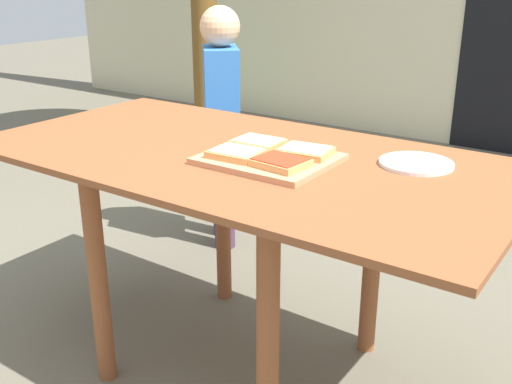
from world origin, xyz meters
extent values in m
plane|color=#686251|center=(0.00, 0.00, 0.00)|extent=(16.00, 16.00, 0.00)
cube|color=brown|center=(0.00, 0.00, 0.68)|extent=(1.51, 0.78, 0.02)
cylinder|color=brown|center=(-0.29, -0.29, 0.34)|extent=(0.05, 0.05, 0.67)
cylinder|color=brown|center=(0.29, -0.29, 0.34)|extent=(0.05, 0.05, 0.67)
cylinder|color=brown|center=(-0.29, 0.29, 0.34)|extent=(0.05, 0.05, 0.67)
cylinder|color=brown|center=(0.29, 0.29, 0.34)|extent=(0.05, 0.05, 0.67)
cube|color=tan|center=(0.11, -0.02, 0.70)|extent=(0.33, 0.28, 0.02)
cube|color=#DF9B58|center=(0.05, -0.08, 0.72)|extent=(0.14, 0.12, 0.02)
cube|color=beige|center=(0.05, -0.08, 0.73)|extent=(0.12, 0.10, 0.00)
cube|color=#DF9B58|center=(0.19, 0.04, 0.72)|extent=(0.14, 0.12, 0.02)
cube|color=beige|center=(0.19, 0.04, 0.73)|extent=(0.13, 0.11, 0.00)
cube|color=#DF9B58|center=(0.18, -0.07, 0.72)|extent=(0.14, 0.12, 0.02)
cube|color=red|center=(0.18, -0.07, 0.73)|extent=(0.13, 0.11, 0.00)
cube|color=#DF9B58|center=(0.03, 0.04, 0.72)|extent=(0.14, 0.11, 0.02)
cube|color=beige|center=(0.03, 0.04, 0.73)|extent=(0.12, 0.10, 0.00)
cylinder|color=white|center=(0.44, 0.17, 0.70)|extent=(0.19, 0.19, 0.01)
cylinder|color=#4B324D|center=(-0.65, 0.75, 0.22)|extent=(0.09, 0.09, 0.45)
cylinder|color=#4B324D|center=(-0.56, 0.64, 0.22)|extent=(0.09, 0.09, 0.45)
cube|color=blue|center=(-0.60, 0.69, 0.66)|extent=(0.26, 0.27, 0.42)
sphere|color=#E8B687|center=(-0.60, 0.69, 0.95)|extent=(0.16, 0.16, 0.16)
cylinder|color=brown|center=(-1.60, 1.80, 0.97)|extent=(0.17, 0.17, 1.93)
cylinder|color=#20B763|center=(-2.04, 2.28, 0.02)|extent=(0.42, 0.42, 0.03)
camera|label=1|loc=(0.95, -1.28, 1.17)|focal=42.17mm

